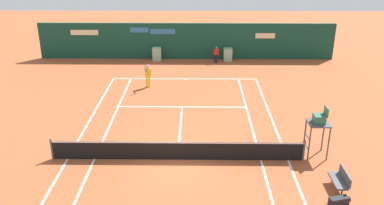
{
  "coord_description": "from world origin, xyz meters",
  "views": [
    {
      "loc": [
        0.91,
        -17.07,
        10.1
      ],
      "look_at": [
        0.63,
        5.21,
        0.8
      ],
      "focal_mm": 38.33,
      "sensor_mm": 36.0,
      "label": 1
    }
  ],
  "objects": [
    {
      "name": "ball_kid_centre_post",
      "position": [
        2.5,
        15.79,
        0.78
      ],
      "size": [
        0.45,
        0.23,
        1.36
      ],
      "rotation": [
        0.0,
        0.0,
        2.96
      ],
      "color": "black",
      "rests_on": "ground_plane"
    },
    {
      "name": "ground_plane",
      "position": [
        -0.0,
        0.58,
        0.0
      ],
      "size": [
        80.0,
        80.0,
        0.01
      ],
      "color": "#A8512D"
    },
    {
      "name": "player_bench",
      "position": [
        6.98,
        -2.37,
        0.51
      ],
      "size": [
        0.54,
        1.34,
        0.88
      ],
      "rotation": [
        0.0,
        0.0,
        1.57
      ],
      "color": "#38383D",
      "rests_on": "ground_plane"
    },
    {
      "name": "equipment_bag",
      "position": [
        6.7,
        -3.39,
        0.16
      ],
      "size": [
        0.94,
        0.5,
        0.32
      ],
      "color": "black",
      "rests_on": "ground_plane"
    },
    {
      "name": "umpire_chair",
      "position": [
        6.71,
        0.53,
        1.74
      ],
      "size": [
        1.0,
        1.0,
        2.55
      ],
      "rotation": [
        0.0,
        0.0,
        1.57
      ],
      "color": "#47474C",
      "rests_on": "ground_plane"
    },
    {
      "name": "sponsor_back_wall",
      "position": [
        0.02,
        16.97,
        1.48
      ],
      "size": [
        25.0,
        1.02,
        3.06
      ],
      "color": "#144233",
      "rests_on": "ground_plane"
    },
    {
      "name": "tennis_ball_near_service_line",
      "position": [
        -4.83,
        4.56,
        0.03
      ],
      "size": [
        0.07,
        0.07,
        0.07
      ],
      "primitive_type": "sphere",
      "color": "#CCE033",
      "rests_on": "ground_plane"
    },
    {
      "name": "tennis_net",
      "position": [
        0.0,
        0.0,
        0.51
      ],
      "size": [
        12.1,
        0.1,
        1.07
      ],
      "color": "#4C4C51",
      "rests_on": "ground_plane"
    },
    {
      "name": "player_on_baseline",
      "position": [
        -2.5,
        9.9,
        0.99
      ],
      "size": [
        0.5,
        0.84,
        1.86
      ],
      "rotation": [
        0.0,
        0.0,
        3.55
      ],
      "color": "yellow",
      "rests_on": "ground_plane"
    }
  ]
}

